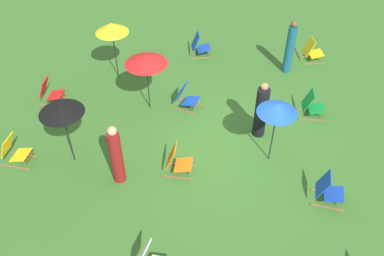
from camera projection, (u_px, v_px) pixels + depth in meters
name	position (u px, v px, depth m)	size (l,w,h in m)	color
ground_plane	(236.00, 145.00, 11.14)	(40.00, 40.00, 0.00)	#386B28
deckchair_0	(312.00, 105.00, 11.81)	(0.48, 0.76, 0.83)	olive
deckchair_1	(186.00, 97.00, 12.11)	(0.68, 0.87, 0.83)	olive
deckchair_2	(328.00, 190.00, 9.50)	(0.57, 0.81, 0.83)	olive
deckchair_4	(14.00, 151.00, 10.44)	(0.54, 0.80, 0.83)	olive
deckchair_5	(200.00, 46.00, 14.26)	(0.63, 0.84, 0.83)	olive
deckchair_6	(177.00, 161.00, 10.18)	(0.50, 0.77, 0.83)	olive
deckchair_7	(312.00, 51.00, 14.00)	(0.61, 0.83, 0.83)	olive
deckchair_8	(50.00, 92.00, 12.30)	(0.48, 0.76, 0.83)	olive
umbrella_0	(146.00, 60.00, 11.25)	(1.20, 1.20, 1.79)	black
umbrella_1	(112.00, 28.00, 12.37)	(1.02, 1.02, 1.91)	black
umbrella_2	(61.00, 109.00, 9.60)	(1.07, 1.07, 1.81)	black
umbrella_3	(278.00, 108.00, 9.62)	(0.97, 0.97, 1.84)	black
person_0	(261.00, 111.00, 10.94)	(0.45, 0.45, 1.71)	black
person_1	(290.00, 48.00, 13.19)	(0.31, 0.31, 1.82)	#195972
person_2	(116.00, 156.00, 9.69)	(0.37, 0.37, 1.73)	maroon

